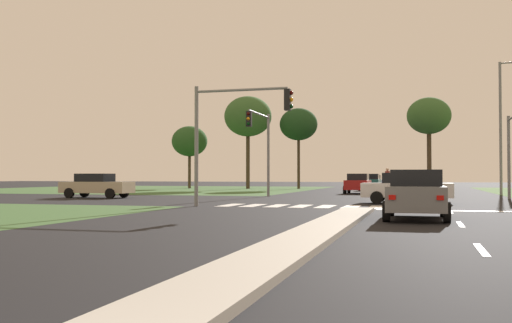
# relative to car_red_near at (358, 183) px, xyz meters

# --- Properties ---
(ground_plane) EXTENTS (200.00, 200.00, 0.00)m
(ground_plane) POSITION_rel_car_red_near_xyz_m (2.40, -14.95, -0.81)
(ground_plane) COLOR black
(grass_verge_far_left) EXTENTS (35.00, 35.00, 0.01)m
(grass_verge_far_left) POSITION_rel_car_red_near_xyz_m (-23.10, 9.55, -0.80)
(grass_verge_far_left) COLOR #385B2D
(grass_verge_far_left) RESTS_ON ground
(median_island_near) EXTENTS (1.20, 22.00, 0.14)m
(median_island_near) POSITION_rel_car_red_near_xyz_m (2.40, -33.95, -0.74)
(median_island_near) COLOR #ADA89E
(median_island_near) RESTS_ON ground
(median_island_far) EXTENTS (1.20, 36.00, 0.14)m
(median_island_far) POSITION_rel_car_red_near_xyz_m (2.40, 10.05, -0.74)
(median_island_far) COLOR #ADA89E
(median_island_far) RESTS_ON ground
(lane_dash_second) EXTENTS (0.14, 2.00, 0.01)m
(lane_dash_second) POSITION_rel_car_red_near_xyz_m (5.90, -34.78, -0.80)
(lane_dash_second) COLOR silver
(lane_dash_second) RESTS_ON ground
(lane_dash_third) EXTENTS (0.14, 2.00, 0.01)m
(lane_dash_third) POSITION_rel_car_red_near_xyz_m (5.90, -28.78, -0.80)
(lane_dash_third) COLOR silver
(lane_dash_third) RESTS_ON ground
(lane_dash_fourth) EXTENTS (0.14, 2.00, 0.01)m
(lane_dash_fourth) POSITION_rel_car_red_near_xyz_m (5.90, -22.78, -0.80)
(lane_dash_fourth) COLOR silver
(lane_dash_fourth) RESTS_ON ground
(lane_dash_fifth) EXTENTS (0.14, 2.00, 0.01)m
(lane_dash_fifth) POSITION_rel_car_red_near_xyz_m (5.90, -16.78, -0.80)
(lane_dash_fifth) COLOR silver
(lane_dash_fifth) RESTS_ON ground
(stop_bar_near) EXTENTS (6.40, 0.50, 0.01)m
(stop_bar_near) POSITION_rel_car_red_near_xyz_m (6.20, -21.95, -0.80)
(stop_bar_near) COLOR silver
(stop_bar_near) RESTS_ON ground
(crosswalk_bar_near) EXTENTS (0.70, 2.80, 0.01)m
(crosswalk_bar_near) POSITION_rel_car_red_near_xyz_m (-4.00, -20.15, -0.80)
(crosswalk_bar_near) COLOR silver
(crosswalk_bar_near) RESTS_ON ground
(crosswalk_bar_second) EXTENTS (0.70, 2.80, 0.01)m
(crosswalk_bar_second) POSITION_rel_car_red_near_xyz_m (-2.85, -20.15, -0.80)
(crosswalk_bar_second) COLOR silver
(crosswalk_bar_second) RESTS_ON ground
(crosswalk_bar_third) EXTENTS (0.70, 2.80, 0.01)m
(crosswalk_bar_third) POSITION_rel_car_red_near_xyz_m (-1.70, -20.15, -0.80)
(crosswalk_bar_third) COLOR silver
(crosswalk_bar_third) RESTS_ON ground
(crosswalk_bar_fourth) EXTENTS (0.70, 2.80, 0.01)m
(crosswalk_bar_fourth) POSITION_rel_car_red_near_xyz_m (-0.55, -20.15, -0.80)
(crosswalk_bar_fourth) COLOR silver
(crosswalk_bar_fourth) RESTS_ON ground
(crosswalk_bar_fifth) EXTENTS (0.70, 2.80, 0.01)m
(crosswalk_bar_fifth) POSITION_rel_car_red_near_xyz_m (0.60, -20.15, -0.80)
(crosswalk_bar_fifth) COLOR silver
(crosswalk_bar_fifth) RESTS_ON ground
(crosswalk_bar_sixth) EXTENTS (0.70, 2.80, 0.01)m
(crosswalk_bar_sixth) POSITION_rel_car_red_near_xyz_m (1.75, -20.15, -0.80)
(crosswalk_bar_sixth) COLOR silver
(crosswalk_bar_sixth) RESTS_ON ground
(crosswalk_bar_seventh) EXTENTS (0.70, 2.80, 0.01)m
(crosswalk_bar_seventh) POSITION_rel_car_red_near_xyz_m (2.90, -20.15, -0.80)
(crosswalk_bar_seventh) COLOR silver
(crosswalk_bar_seventh) RESTS_ON ground
(crosswalk_bar_eighth) EXTENTS (0.70, 2.80, 0.01)m
(crosswalk_bar_eighth) POSITION_rel_car_red_near_xyz_m (4.05, -20.15, -0.80)
(crosswalk_bar_eighth) COLOR silver
(crosswalk_bar_eighth) RESTS_ON ground
(car_red_near) EXTENTS (1.98, 4.28, 1.58)m
(car_red_near) POSITION_rel_car_red_near_xyz_m (0.00, 0.00, 0.00)
(car_red_near) COLOR #A31919
(car_red_near) RESTS_ON ground
(car_white_second) EXTENTS (4.53, 2.06, 1.56)m
(car_white_second) POSITION_rel_car_red_near_xyz_m (4.08, -16.14, -0.01)
(car_white_second) COLOR silver
(car_white_second) RESTS_ON ground
(car_grey_third) EXTENTS (1.99, 4.43, 1.61)m
(car_grey_third) POSITION_rel_car_red_near_xyz_m (4.66, -26.95, 0.01)
(car_grey_third) COLOR slate
(car_grey_third) RESTS_ON ground
(car_blue_fifth) EXTENTS (1.96, 4.61, 1.49)m
(car_blue_fifth) POSITION_rel_car_red_near_xyz_m (0.01, 15.25, -0.04)
(car_blue_fifth) COLOR navy
(car_blue_fifth) RESTS_ON ground
(car_beige_sixth) EXTENTS (4.58, 1.95, 1.55)m
(car_beige_sixth) POSITION_rel_car_red_near_xyz_m (-15.18, -13.70, -0.01)
(car_beige_sixth) COLOR #BCAD8E
(car_beige_sixth) RESTS_ON ground
(car_teal_seventh) EXTENTS (1.97, 4.39, 1.60)m
(car_teal_seventh) POSITION_rel_car_red_near_xyz_m (0.18, 9.91, 0.01)
(car_teal_seventh) COLOR #19565B
(car_teal_seventh) RESTS_ON ground
(traffic_signal_far_left) EXTENTS (0.32, 4.99, 5.64)m
(traffic_signal_far_left) POSITION_rel_car_red_near_xyz_m (-5.20, -10.16, 3.10)
(traffic_signal_far_left) COLOR gray
(traffic_signal_far_left) RESTS_ON ground
(traffic_signal_near_left) EXTENTS (4.68, 0.32, 5.57)m
(traffic_signal_near_left) POSITION_rel_car_red_near_xyz_m (-3.51, -21.55, 3.03)
(traffic_signal_near_left) COLOR gray
(traffic_signal_near_left) RESTS_ON ground
(street_lamp_third) EXTENTS (2.70, 0.37, 9.89)m
(street_lamp_third) POSITION_rel_car_red_near_xyz_m (10.76, -0.33, 4.72)
(street_lamp_third) COLOR gray
(street_lamp_third) RESTS_ON ground
(pedestrian_at_median) EXTENTS (0.34, 0.34, 1.84)m
(pedestrian_at_median) POSITION_rel_car_red_near_xyz_m (2.49, -3.71, 0.46)
(pedestrian_at_median) COLOR maroon
(pedestrian_at_median) RESTS_ON median_island_far
(treeline_near) EXTENTS (4.01, 4.01, 7.00)m
(treeline_near) POSITION_rel_car_red_near_xyz_m (-20.19, 13.96, 4.47)
(treeline_near) COLOR #423323
(treeline_near) RESTS_ON ground
(treeline_second) EXTENTS (5.16, 5.16, 10.07)m
(treeline_second) POSITION_rel_car_red_near_xyz_m (-13.24, 13.64, 7.03)
(treeline_second) COLOR #423323
(treeline_second) RESTS_ON ground
(treeline_third) EXTENTS (4.10, 4.10, 8.73)m
(treeline_third) POSITION_rel_car_red_near_xyz_m (-7.87, 14.79, 6.14)
(treeline_third) COLOR #423323
(treeline_third) RESTS_ON ground
(treeline_fourth) EXTENTS (4.66, 4.66, 9.87)m
(treeline_fourth) POSITION_rel_car_red_near_xyz_m (5.71, 18.35, 7.00)
(treeline_fourth) COLOR #423323
(treeline_fourth) RESTS_ON ground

